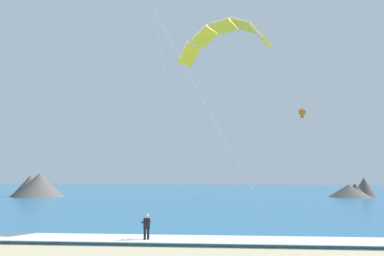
{
  "coord_description": "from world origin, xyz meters",
  "views": [
    {
      "loc": [
        0.88,
        -7.05,
        3.91
      ],
      "look_at": [
        -0.94,
        16.75,
        7.15
      ],
      "focal_mm": 32.53,
      "sensor_mm": 36.0,
      "label": 1
    }
  ],
  "objects_px": {
    "kite_primary": "(222,36)",
    "kite_distant": "(302,112)",
    "surfboard": "(146,243)",
    "kitesurfer": "(147,227)"
  },
  "relations": [
    {
      "from": "kitesurfer",
      "to": "kite_primary",
      "type": "xyz_separation_m",
      "value": [
        4.59,
        6.8,
        14.24
      ]
    },
    {
      "from": "kitesurfer",
      "to": "kite_distant",
      "type": "relative_size",
      "value": 0.45
    },
    {
      "from": "surfboard",
      "to": "kite_distant",
      "type": "height_order",
      "value": "kite_distant"
    },
    {
      "from": "kite_distant",
      "to": "kitesurfer",
      "type": "bearing_deg",
      "value": -115.96
    },
    {
      "from": "surfboard",
      "to": "kitesurfer",
      "type": "xyz_separation_m",
      "value": [
        -0.01,
        0.02,
        0.91
      ]
    },
    {
      "from": "surfboard",
      "to": "kite_distant",
      "type": "relative_size",
      "value": 0.38
    },
    {
      "from": "kite_primary",
      "to": "kite_distant",
      "type": "height_order",
      "value": "kite_primary"
    },
    {
      "from": "kite_primary",
      "to": "kite_distant",
      "type": "xyz_separation_m",
      "value": [
        13.25,
        29.85,
        -1.03
      ]
    },
    {
      "from": "kite_primary",
      "to": "surfboard",
      "type": "bearing_deg",
      "value": -123.92
    },
    {
      "from": "surfboard",
      "to": "kitesurfer",
      "type": "relative_size",
      "value": 0.86
    }
  ]
}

